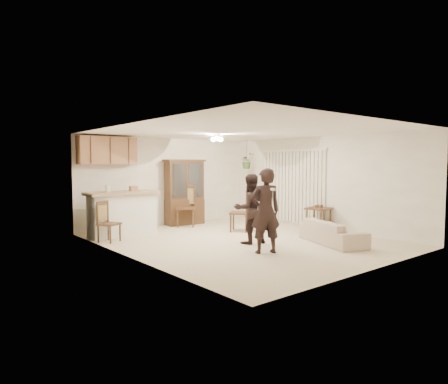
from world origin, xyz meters
TOP-DOWN VIEW (x-y plane):
  - floor at (0.00, 0.00)m, footprint 6.50×6.50m
  - ceiling at (0.00, 0.00)m, footprint 5.50×6.50m
  - wall_back at (0.00, 3.25)m, footprint 5.50×0.02m
  - wall_front at (0.00, -3.25)m, footprint 5.50×0.02m
  - wall_left at (-2.75, 0.00)m, footprint 0.02×6.50m
  - wall_right at (2.75, 0.00)m, footprint 0.02×6.50m
  - breakfast_bar at (-1.85, 2.35)m, footprint 1.60×0.55m
  - bar_top at (-1.85, 2.35)m, footprint 1.75×0.70m
  - upper_cabinets at (-1.90, 3.07)m, footprint 1.50×0.34m
  - vertical_blinds at (2.71, 0.90)m, footprint 0.06×2.30m
  - ceiling_fixture at (0.20, 1.20)m, footprint 0.36×0.36m
  - hanging_plant at (2.30, 2.40)m, footprint 0.43×0.37m
  - plant_cord at (2.30, 2.40)m, footprint 0.01×0.01m
  - sofa at (1.31, -1.50)m, footprint 1.34×2.01m
  - adult at (-0.50, -1.22)m, footprint 0.78×0.66m
  - child at (-0.09, -0.33)m, footprint 0.76×0.66m
  - china_hutch at (0.35, 2.94)m, footprint 1.23×0.55m
  - side_table at (2.37, -0.31)m, footprint 0.69×0.69m
  - chair_bar at (-2.43, 1.80)m, footprint 0.55×0.55m
  - chair_hutch_left at (0.18, 2.60)m, footprint 0.73×0.73m
  - chair_hutch_right at (0.80, 1.02)m, footprint 0.68×0.68m
  - controller_adult at (-0.66, -1.58)m, footprint 0.10×0.15m
  - controller_child at (-0.18, -0.67)m, footprint 0.07×0.14m

SIDE VIEW (x-z plane):
  - floor at x=0.00m, z-range 0.00..0.00m
  - chair_bar at x=-2.43m, z-range -0.20..0.72m
  - chair_hutch_right at x=0.80m, z-range -0.24..0.85m
  - side_table at x=2.37m, z-range -0.02..0.67m
  - chair_hutch_left at x=0.18m, z-range -0.26..0.92m
  - sofa at x=1.31m, z-range 0.00..0.73m
  - breakfast_bar at x=-1.85m, z-range 0.00..1.00m
  - child at x=-0.09m, z-range 0.00..1.35m
  - adult at x=-0.50m, z-range 0.00..1.80m
  - china_hutch at x=0.35m, z-range -0.01..1.87m
  - controller_child at x=-0.18m, z-range 0.92..0.96m
  - bar_top at x=-1.85m, z-range 1.01..1.09m
  - vertical_blinds at x=2.71m, z-range 0.05..2.15m
  - wall_back at x=0.00m, z-range 0.00..2.50m
  - wall_front at x=0.00m, z-range 0.00..2.50m
  - wall_left at x=-2.75m, z-range 0.00..2.50m
  - wall_right at x=2.75m, z-range 0.00..2.50m
  - controller_adult at x=-0.66m, z-range 1.26..1.31m
  - hanging_plant at x=2.30m, z-range 1.61..2.09m
  - upper_cabinets at x=-1.90m, z-range 1.75..2.45m
  - plant_cord at x=2.30m, z-range 1.85..2.50m
  - ceiling_fixture at x=0.20m, z-range 2.30..2.50m
  - ceiling at x=0.00m, z-range 2.49..2.51m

